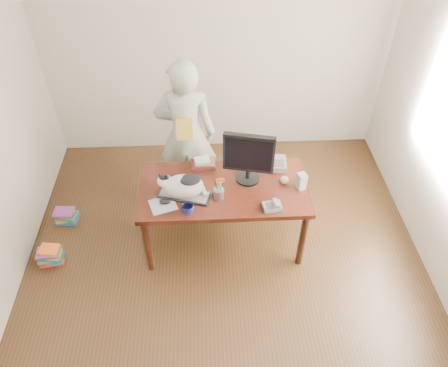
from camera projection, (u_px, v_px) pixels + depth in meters
room at (228, 185)px, 3.28m from camera, size 4.50×4.50×4.50m
desk at (223, 193)px, 4.29m from camera, size 1.60×0.80×0.75m
keyboard at (184, 195)px, 4.04m from camera, size 0.51×0.31×0.03m
cat at (182, 185)px, 3.96m from camera, size 0.47×0.32×0.27m
monitor at (249, 156)px, 4.00m from camera, size 0.47×0.28×0.54m
pen_cup at (219, 193)px, 3.98m from camera, size 0.11×0.11×0.25m
mousepad at (163, 205)px, 3.96m from camera, size 0.28×0.27×0.01m
mouse at (165, 202)px, 3.96m from camera, size 0.12×0.10×0.04m
coffee_mug at (188, 209)px, 3.86m from camera, size 0.14×0.14×0.09m
phone at (273, 206)px, 3.92m from camera, size 0.18×0.15×0.07m
speaker at (301, 181)px, 4.07m from camera, size 0.10×0.10×0.17m
baseball at (284, 180)px, 4.15m from camera, size 0.08×0.08×0.08m
book_stack at (204, 163)px, 4.33m from camera, size 0.24×0.19×0.09m
calculator at (278, 163)px, 4.34m from camera, size 0.18×0.23×0.07m
person at (186, 134)px, 4.56m from camera, size 0.64×0.43×1.72m
held_book at (185, 129)px, 4.31m from camera, size 0.16×0.10×0.23m
book_pile_a at (51, 255)px, 4.37m from camera, size 0.27×0.22×0.18m
book_pile_b at (66, 216)px, 4.79m from camera, size 0.26×0.20×0.15m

